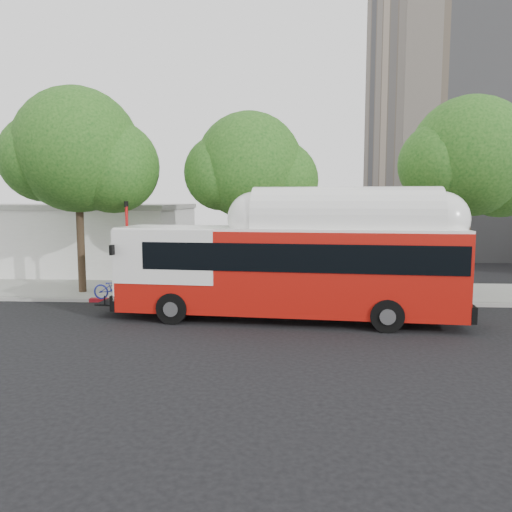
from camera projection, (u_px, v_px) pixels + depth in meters
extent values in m
plane|color=black|center=(265.00, 326.00, 17.98)|extent=(120.00, 120.00, 0.00)
cube|color=gray|center=(270.00, 291.00, 24.42)|extent=(60.00, 5.00, 0.15)
cube|color=gray|center=(269.00, 302.00, 21.84)|extent=(60.00, 0.30, 0.15)
cube|color=maroon|center=(201.00, 301.00, 22.02)|extent=(10.00, 0.32, 0.16)
cylinder|color=#2D2116|center=(80.00, 232.00, 23.63)|extent=(0.36, 0.36, 6.08)
sphere|color=#174614|center=(77.00, 150.00, 23.20)|extent=(5.80, 5.80, 5.80)
sphere|color=#174614|center=(113.00, 167.00, 23.39)|extent=(4.35, 4.35, 4.35)
cylinder|color=#2D2116|center=(249.00, 238.00, 23.69)|extent=(0.36, 0.36, 5.44)
sphere|color=#174614|center=(249.00, 166.00, 23.30)|extent=(5.00, 5.00, 5.00)
sphere|color=#174614|center=(279.00, 181.00, 23.50)|extent=(3.75, 3.75, 3.75)
cylinder|color=#2D2116|center=(466.00, 236.00, 22.88)|extent=(0.36, 0.36, 5.76)
sphere|color=#174614|center=(470.00, 156.00, 22.47)|extent=(5.40, 5.40, 5.40)
sphere|color=#174614|center=(501.00, 173.00, 22.67)|extent=(4.05, 4.05, 4.05)
cube|color=gray|center=(488.00, 48.00, 42.72)|extent=(18.00, 18.00, 35.00)
cube|color=silver|center=(59.00, 239.00, 32.47)|extent=(16.00, 10.00, 4.00)
cube|color=gray|center=(58.00, 207.00, 32.24)|extent=(16.20, 10.20, 0.30)
cube|color=#AD130C|center=(287.00, 270.00, 18.75)|extent=(12.82, 3.92, 3.05)
cube|color=black|center=(301.00, 254.00, 18.60)|extent=(11.57, 3.86, 1.00)
cube|color=white|center=(287.00, 229.00, 18.58)|extent=(12.81, 3.84, 0.11)
cube|color=white|center=(345.00, 222.00, 18.23)|extent=(6.90, 2.73, 0.58)
cube|color=black|center=(115.00, 300.00, 19.96)|extent=(1.02, 1.96, 0.06)
imported|color=#212898|center=(115.00, 288.00, 19.90)|extent=(0.80, 1.86, 0.95)
cylinder|color=red|center=(128.00, 254.00, 22.48)|extent=(0.13, 0.13, 4.23)
cube|color=black|center=(126.00, 204.00, 22.23)|extent=(0.05, 0.42, 0.26)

